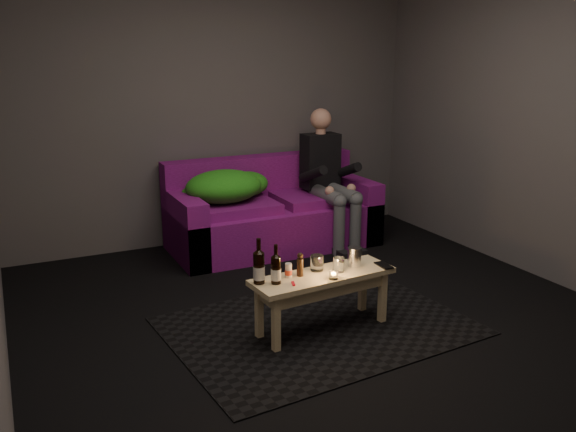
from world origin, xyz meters
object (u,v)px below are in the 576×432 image
at_px(coffee_table, 323,284).
at_px(person, 328,176).
at_px(sofa, 272,215).
at_px(beer_bottle_b, 276,269).
at_px(steel_cup, 354,257).
at_px(beer_bottle_a, 259,267).

bearing_deg(coffee_table, person, 59.68).
relative_size(sofa, beer_bottle_b, 7.49).
height_order(sofa, steel_cup, sofa).
bearing_deg(sofa, beer_bottle_b, -113.51).
xyz_separation_m(person, steel_cup, (-0.70, -1.61, -0.20)).
relative_size(coffee_table, steel_cup, 7.77).
distance_m(coffee_table, beer_bottle_b, 0.38).
relative_size(person, coffee_table, 1.28).
distance_m(person, beer_bottle_a, 2.15).
xyz_separation_m(sofa, beer_bottle_a, (-0.89, -1.78, 0.21)).
distance_m(sofa, beer_bottle_b, 2.00).
bearing_deg(beer_bottle_b, sofa, 66.49).
relative_size(sofa, beer_bottle_a, 6.52).
height_order(sofa, beer_bottle_b, sofa).
bearing_deg(beer_bottle_a, coffee_table, -3.83).
distance_m(beer_bottle_b, steel_cup, 0.61).
relative_size(person, steel_cup, 9.94).
height_order(person, beer_bottle_a, person).
height_order(person, beer_bottle_b, person).
bearing_deg(steel_cup, sofa, 84.09).
distance_m(sofa, person, 0.65).
distance_m(coffee_table, steel_cup, 0.30).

